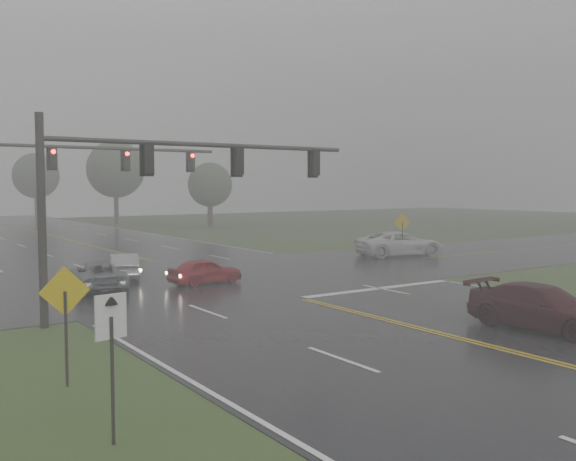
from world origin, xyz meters
TOP-DOWN VIEW (x-y plane):
  - main_road at (0.00, 20.00)m, footprint 18.00×160.00m
  - cross_street at (0.00, 22.00)m, footprint 120.00×14.00m
  - stop_bar at (4.50, 14.40)m, footprint 8.50×0.50m
  - sedan_maroon at (3.17, 5.10)m, footprint 2.41×5.18m
  - sedan_red at (-1.46, 20.18)m, footprint 3.71×1.71m
  - sedan_silver at (-4.03, 24.14)m, footprint 2.50×4.11m
  - car_grey at (-6.32, 21.36)m, footprint 2.82×4.93m
  - pickup_white at (14.93, 23.89)m, footprint 6.43×4.12m
  - signal_gantry_near at (-6.35, 14.67)m, footprint 12.58×0.31m
  - signal_gantry_far at (-5.71, 30.21)m, footprint 14.47×0.40m
  - sign_diamond_west at (-11.31, 7.86)m, footprint 1.19×0.11m
  - sign_arrow_white at (-11.54, 3.93)m, footprint 0.61×0.14m
  - sign_diamond_east at (14.56, 23.29)m, footprint 1.20×0.30m
  - tree_ne_a at (11.13, 68.85)m, footprint 6.95×6.95m
  - tree_e_near at (18.11, 57.64)m, footprint 5.01×5.01m
  - tree_n_far at (5.91, 86.71)m, footprint 6.33×6.33m

SIDE VIEW (x-z plane):
  - main_road at x=0.00m, z-range -0.01..0.01m
  - cross_street at x=0.00m, z-range -0.01..0.01m
  - stop_bar at x=4.50m, z-range 0.00..0.00m
  - sedan_maroon at x=3.17m, z-range -0.73..0.73m
  - sedan_red at x=-1.46m, z-range -0.62..0.62m
  - sedan_silver at x=-4.03m, z-range -0.64..0.64m
  - car_grey at x=-6.32m, z-range -0.65..0.65m
  - pickup_white at x=14.93m, z-range -0.82..0.82m
  - sign_diamond_west at x=-11.31m, z-range 0.50..3.36m
  - sign_arrow_white at x=-11.54m, z-range 0.55..3.33m
  - sign_diamond_east at x=14.56m, z-range 0.51..3.45m
  - tree_e_near at x=18.11m, z-range 1.15..8.50m
  - signal_gantry_near at x=-6.35m, z-range 1.43..8.55m
  - signal_gantry_far at x=-5.71m, z-range 1.61..9.47m
  - tree_n_far at x=5.91m, z-range 1.47..10.77m
  - tree_ne_a at x=11.13m, z-range 1.61..11.81m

